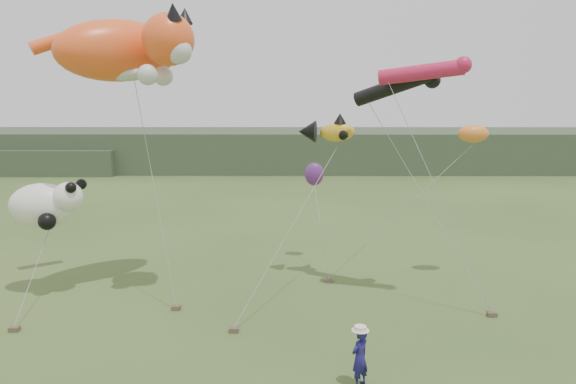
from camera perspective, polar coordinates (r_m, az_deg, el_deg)
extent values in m
plane|color=#385123|center=(16.57, 2.00, -18.32)|extent=(120.00, 120.00, 0.00)
cube|color=#2D3D28|center=(59.87, 0.76, 4.37)|extent=(90.00, 12.00, 4.00)
cube|color=#2D3D28|center=(64.17, -27.13, 2.97)|extent=(25.00, 8.00, 2.50)
imported|color=navy|center=(15.91, 7.30, -16.36)|extent=(0.70, 0.70, 1.64)
cube|color=brown|center=(21.47, -11.29, -11.45)|extent=(0.32, 0.26, 0.16)
cube|color=brown|center=(19.35, -5.51, -13.76)|extent=(0.32, 0.26, 0.16)
cube|color=brown|center=(21.76, 20.01, -11.58)|extent=(0.32, 0.26, 0.16)
cube|color=brown|center=(21.39, -26.03, -12.40)|extent=(0.32, 0.26, 0.16)
cube|color=brown|center=(24.00, 4.16, -8.95)|extent=(0.32, 0.26, 0.16)
ellipsoid|color=#FF561F|center=(23.09, -16.79, 13.59)|extent=(5.40, 5.30, 2.59)
sphere|color=#FF561F|center=(21.56, -12.08, 14.92)|extent=(1.92, 1.92, 1.92)
cone|color=black|center=(21.08, -11.60, 17.54)|extent=(0.60, 0.73, 0.72)
cone|color=black|center=(22.07, -10.44, 17.22)|extent=(0.60, 0.69, 0.68)
sphere|color=beige|center=(21.13, -11.06, 13.90)|extent=(0.96, 0.96, 0.96)
ellipsoid|color=beige|center=(22.68, -16.40, 11.52)|extent=(1.88, 0.94, 0.59)
sphere|color=beige|center=(21.00, -14.06, 11.48)|extent=(0.75, 0.75, 0.75)
sphere|color=beige|center=(22.41, -12.57, 11.43)|extent=(0.75, 0.75, 0.75)
cylinder|color=#FF561F|center=(24.85, -22.56, 13.96)|extent=(1.99, 1.45, 1.16)
ellipsoid|color=gold|center=(23.28, 5.03, 6.08)|extent=(1.57, 0.88, 0.86)
cone|color=black|center=(23.52, 1.94, 6.15)|extent=(0.88, 1.04, 0.93)
cone|color=black|center=(23.26, 5.30, 7.47)|extent=(0.52, 0.52, 0.41)
cone|color=black|center=(22.80, 5.91, 5.72)|extent=(0.55, 0.58, 0.41)
cone|color=black|center=(23.83, 5.67, 5.91)|extent=(0.55, 0.58, 0.41)
cylinder|color=black|center=(21.95, 10.56, 10.43)|extent=(2.92, 2.09, 1.48)
sphere|color=black|center=(21.76, 14.45, 10.94)|extent=(0.61, 0.61, 0.61)
cylinder|color=#C01B44|center=(21.23, 13.35, 11.73)|extent=(3.09, 1.50, 0.92)
sphere|color=#C01B44|center=(21.11, 17.38, 12.23)|extent=(0.60, 0.60, 0.60)
ellipsoid|color=white|center=(23.95, -23.68, -1.23)|extent=(2.58, 1.72, 1.72)
sphere|color=white|center=(23.18, -21.45, -0.47)|extent=(1.14, 1.14, 1.14)
sphere|color=black|center=(22.65, -21.20, 0.43)|extent=(0.42, 0.42, 0.42)
sphere|color=black|center=(23.37, -20.26, 0.76)|extent=(0.42, 0.42, 0.42)
sphere|color=black|center=(23.16, -23.28, -2.76)|extent=(0.67, 0.67, 0.67)
sphere|color=black|center=(24.59, -24.98, -1.95)|extent=(0.67, 0.67, 0.67)
ellipsoid|color=orange|center=(24.66, 18.33, 5.64)|extent=(1.27, 0.74, 0.74)
ellipsoid|color=#5D2571|center=(26.40, 2.68, 1.82)|extent=(0.88, 0.59, 1.08)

